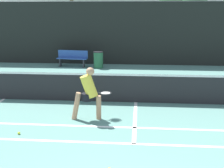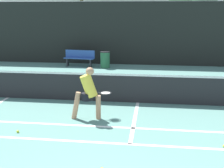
# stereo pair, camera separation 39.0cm
# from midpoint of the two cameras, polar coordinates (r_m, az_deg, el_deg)

# --- Properties ---
(court_baseline_near) EXTENTS (11.00, 0.10, 0.01)m
(court_baseline_near) POSITION_cam_midpoint_polar(r_m,az_deg,el_deg) (7.24, 4.89, -10.93)
(court_baseline_near) COLOR white
(court_baseline_near) RESTS_ON ground
(court_service_line) EXTENTS (8.25, 0.10, 0.01)m
(court_service_line) POSITION_cam_midpoint_polar(r_m,az_deg,el_deg) (8.16, 5.25, -8.03)
(court_service_line) COLOR white
(court_service_line) RESTS_ON ground
(court_center_mark) EXTENTS (0.10, 3.29, 0.01)m
(court_center_mark) POSITION_cam_midpoint_polar(r_m,az_deg,el_deg) (8.76, 5.44, -6.50)
(court_center_mark) COLOR white
(court_center_mark) RESTS_ON ground
(net) EXTENTS (11.09, 0.09, 1.07)m
(net) POSITION_cam_midpoint_polar(r_m,az_deg,el_deg) (10.19, 5.89, -0.66)
(net) COLOR slate
(net) RESTS_ON ground
(fence_back) EXTENTS (24.00, 0.06, 3.43)m
(fence_back) POSITION_cam_midpoint_polar(r_m,az_deg,el_deg) (17.20, 6.82, 9.13)
(fence_back) COLOR black
(fence_back) RESTS_ON ground
(player_practicing) EXTENTS (1.12, 0.63, 1.47)m
(player_practicing) POSITION_cam_midpoint_polar(r_m,az_deg,el_deg) (8.59, -3.04, -1.34)
(player_practicing) COLOR tan
(player_practicing) RESTS_ON ground
(tennis_ball_scattered_0) EXTENTS (0.07, 0.07, 0.07)m
(tennis_ball_scattered_0) POSITION_cam_midpoint_polar(r_m,az_deg,el_deg) (7.55, 21.27, -10.54)
(tennis_ball_scattered_0) COLOR #D1E033
(tennis_ball_scattered_0) RESTS_ON ground
(tennis_ball_scattered_6) EXTENTS (0.07, 0.07, 0.07)m
(tennis_ball_scattered_6) POSITION_cam_midpoint_polar(r_m,az_deg,el_deg) (8.13, -15.53, -8.37)
(tennis_ball_scattered_6) COLOR #D1E033
(tennis_ball_scattered_6) RESTS_ON ground
(courtside_bench) EXTENTS (1.68, 0.58, 0.86)m
(courtside_bench) POSITION_cam_midpoint_polar(r_m,az_deg,el_deg) (16.84, -5.32, 4.83)
(courtside_bench) COLOR #2D519E
(courtside_bench) RESTS_ON ground
(trash_bin) EXTENTS (0.51, 0.51, 0.86)m
(trash_bin) POSITION_cam_midpoint_polar(r_m,az_deg,el_deg) (16.31, -0.59, 4.47)
(trash_bin) COLOR #28603D
(trash_bin) RESTS_ON ground
(parked_car) EXTENTS (1.88, 4.06, 1.51)m
(parked_car) POSITION_cam_midpoint_polar(r_m,az_deg,el_deg) (21.59, 17.85, 6.60)
(parked_car) COLOR navy
(parked_car) RESTS_ON ground
(building_far) EXTENTS (36.00, 2.40, 6.67)m
(building_far) POSITION_cam_midpoint_polar(r_m,az_deg,el_deg) (29.57, 7.36, 14.06)
(building_far) COLOR beige
(building_far) RESTS_ON ground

